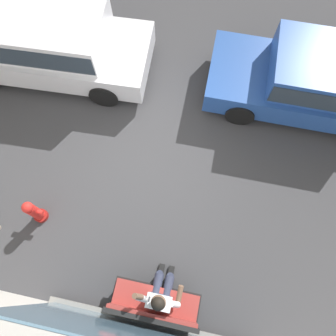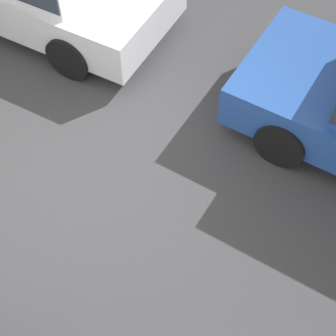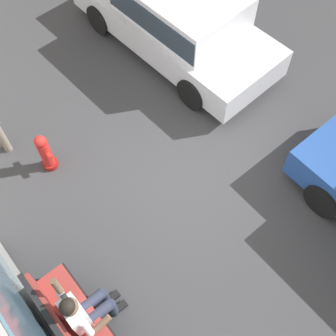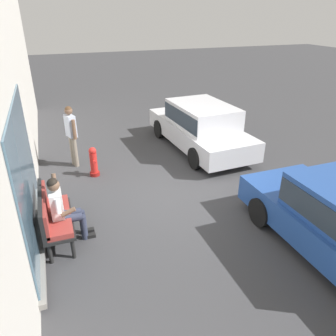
% 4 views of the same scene
% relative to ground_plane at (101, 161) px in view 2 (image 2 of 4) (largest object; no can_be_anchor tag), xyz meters
% --- Properties ---
extents(ground_plane, '(60.00, 60.00, 0.00)m').
position_rel_ground_plane_xyz_m(ground_plane, '(0.00, 0.00, 0.00)').
color(ground_plane, '#38383A').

